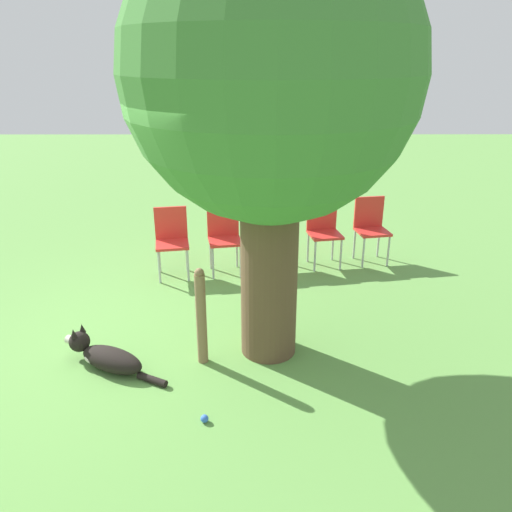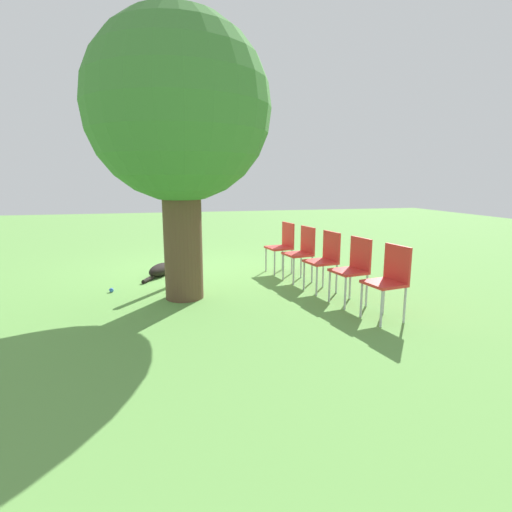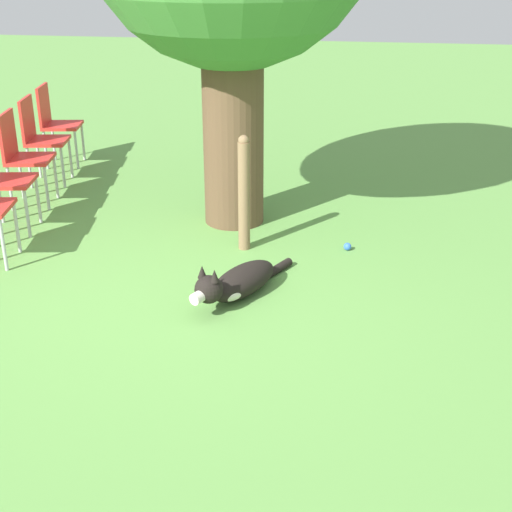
{
  "view_description": "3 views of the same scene",
  "coord_description": "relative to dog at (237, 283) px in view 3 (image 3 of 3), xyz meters",
  "views": [
    {
      "loc": [
        4.6,
        0.98,
        2.86
      ],
      "look_at": [
        0.05,
        1.0,
        1.01
      ],
      "focal_mm": 35.0,
      "sensor_mm": 36.0,
      "label": 1
    },
    {
      "loc": [
        0.46,
        7.0,
        1.75
      ],
      "look_at": [
        -1.04,
        0.8,
        0.52
      ],
      "focal_mm": 28.0,
      "sensor_mm": 36.0,
      "label": 2
    },
    {
      "loc": [
        1.34,
        -5.22,
        2.47
      ],
      "look_at": [
        0.57,
        -0.26,
        0.26
      ],
      "focal_mm": 50.0,
      "sensor_mm": 36.0,
      "label": 3
    }
  ],
  "objects": [
    {
      "name": "red_chair_4",
      "position": [
        -2.76,
        3.16,
        0.43
      ],
      "size": [
        0.49,
        0.51,
        0.95
      ],
      "rotation": [
        0.0,
        0.0,
        0.17
      ],
      "color": "red",
      "rests_on": "ground_plane"
    },
    {
      "name": "fence_post",
      "position": [
        -0.1,
        0.94,
        0.39
      ],
      "size": [
        0.1,
        0.1,
        1.02
      ],
      "color": "#846647",
      "rests_on": "ground_plane"
    },
    {
      "name": "red_chair_3",
      "position": [
        -2.63,
        2.45,
        0.43
      ],
      "size": [
        0.49,
        0.51,
        0.95
      ],
      "rotation": [
        0.0,
        0.0,
        0.17
      ],
      "color": "red",
      "rests_on": "ground_plane"
    },
    {
      "name": "dog",
      "position": [
        0.0,
        0.0,
        0.0
      ],
      "size": [
        0.65,
        1.11,
        0.37
      ],
      "rotation": [
        0.0,
        0.0,
        4.24
      ],
      "color": "black",
      "rests_on": "ground_plane"
    },
    {
      "name": "tennis_ball",
      "position": [
        0.8,
        1.04,
        -0.09
      ],
      "size": [
        0.07,
        0.07,
        0.07
      ],
      "color": "blue",
      "rests_on": "ground_plane"
    },
    {
      "name": "ground_plane",
      "position": [
        -0.45,
        0.48,
        -0.12
      ],
      "size": [
        30.0,
        30.0,
        0.0
      ],
      "primitive_type": "plane",
      "color": "#609947"
    },
    {
      "name": "red_chair_2",
      "position": [
        -2.5,
        1.74,
        0.43
      ],
      "size": [
        0.49,
        0.51,
        0.95
      ],
      "rotation": [
        0.0,
        0.0,
        0.17
      ],
      "color": "red",
      "rests_on": "ground_plane"
    }
  ]
}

